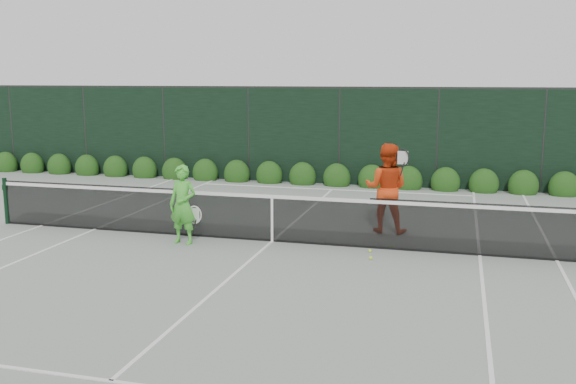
# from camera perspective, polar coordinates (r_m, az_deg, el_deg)

# --- Properties ---
(ground) EXTENTS (80.00, 80.00, 0.00)m
(ground) POSITION_cam_1_polar(r_m,az_deg,el_deg) (13.28, -1.41, -4.42)
(ground) COLOR gray
(ground) RESTS_ON ground
(tennis_net) EXTENTS (12.90, 0.10, 1.07)m
(tennis_net) POSITION_cam_1_polar(r_m,az_deg,el_deg) (13.16, -1.52, -2.18)
(tennis_net) COLOR black
(tennis_net) RESTS_ON ground
(player_woman) EXTENTS (0.66, 0.45, 1.61)m
(player_woman) POSITION_cam_1_polar(r_m,az_deg,el_deg) (13.13, -9.32, -1.12)
(player_woman) COLOR green
(player_woman) RESTS_ON ground
(player_man) EXTENTS (0.99, 0.79, 1.95)m
(player_man) POSITION_cam_1_polar(r_m,az_deg,el_deg) (14.06, 8.73, 0.35)
(player_man) COLOR red
(player_man) RESTS_ON ground
(court_lines) EXTENTS (11.03, 23.83, 0.01)m
(court_lines) POSITION_cam_1_polar(r_m,az_deg,el_deg) (13.28, -1.41, -4.40)
(court_lines) COLOR white
(court_lines) RESTS_ON ground
(windscreen_fence) EXTENTS (32.00, 21.07, 3.06)m
(windscreen_fence) POSITION_cam_1_polar(r_m,az_deg,el_deg) (10.44, -5.64, 0.02)
(windscreen_fence) COLOR black
(windscreen_fence) RESTS_ON ground
(hedge_row) EXTENTS (31.66, 0.65, 0.94)m
(hedge_row) POSITION_cam_1_polar(r_m,az_deg,el_deg) (20.05, 4.36, 1.23)
(hedge_row) COLOR #11390F
(hedge_row) RESTS_ON ground
(tennis_balls) EXTENTS (0.45, 0.92, 0.07)m
(tennis_balls) POSITION_cam_1_polar(r_m,az_deg,el_deg) (12.49, 7.98, -5.30)
(tennis_balls) COLOR #C4E933
(tennis_balls) RESTS_ON ground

